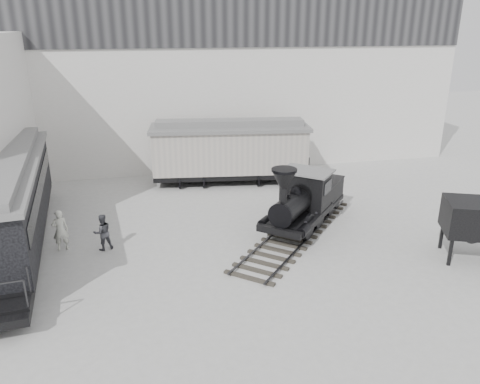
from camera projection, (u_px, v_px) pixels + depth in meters
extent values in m
plane|color=#9E9E9B|center=(274.00, 269.00, 19.01)|extent=(90.00, 90.00, 0.00)
cube|color=silver|center=(212.00, 86.00, 30.93)|extent=(34.00, 2.40, 11.00)
cube|color=#232326|center=(214.00, 22.00, 28.42)|extent=(34.00, 0.12, 3.00)
cube|color=#2E2A23|center=(295.00, 232.00, 22.17)|extent=(8.27, 9.06, 0.18)
cube|color=#2D2D30|center=(280.00, 228.00, 22.51)|extent=(6.68, 7.68, 0.07)
cube|color=#2D2D30|center=(311.00, 235.00, 21.80)|extent=(6.68, 7.68, 0.07)
cylinder|color=black|center=(274.00, 219.00, 21.87)|extent=(0.89, 1.00, 1.21)
cylinder|color=black|center=(309.00, 227.00, 21.10)|extent=(0.89, 1.00, 1.21)
cylinder|color=black|center=(286.00, 209.00, 23.04)|extent=(0.89, 1.00, 1.21)
cylinder|color=black|center=(319.00, 216.00, 22.28)|extent=(0.89, 1.00, 1.21)
cube|color=black|center=(297.00, 215.00, 22.03)|extent=(4.24, 4.42, 0.31)
cylinder|color=black|center=(292.00, 206.00, 21.15)|extent=(2.48, 2.62, 1.10)
cylinder|color=black|center=(283.00, 195.00, 20.05)|extent=(0.40, 0.40, 0.66)
cone|color=black|center=(284.00, 180.00, 19.81)|extent=(1.49, 1.49, 0.77)
sphere|color=black|center=(296.00, 193.00, 21.34)|extent=(0.57, 0.57, 0.57)
cube|color=black|center=(306.00, 189.00, 22.50)|extent=(2.59, 2.52, 1.70)
cube|color=slate|center=(307.00, 171.00, 22.20)|extent=(2.89, 2.83, 0.09)
cube|color=black|center=(319.00, 189.00, 24.34)|extent=(2.93, 2.95, 0.99)
cylinder|color=black|center=(192.00, 176.00, 29.22)|extent=(2.16, 1.09, 0.83)
cylinder|color=black|center=(268.00, 174.00, 29.61)|extent=(2.16, 1.09, 0.83)
cube|color=black|center=(230.00, 172.00, 29.35)|extent=(9.58, 3.78, 0.31)
cube|color=#A59E96|center=(230.00, 150.00, 28.86)|extent=(9.60, 3.88, 2.59)
cube|color=slate|center=(230.00, 127.00, 28.38)|extent=(9.95, 4.23, 0.21)
cube|color=slate|center=(230.00, 123.00, 28.28)|extent=(9.00, 2.39, 0.37)
cylinder|color=black|center=(21.00, 207.00, 24.34)|extent=(2.33, 1.08, 0.86)
cube|color=black|center=(10.00, 236.00, 20.42)|extent=(4.17, 14.32, 0.31)
cube|color=black|center=(6.00, 199.00, 20.45)|extent=(4.08, 12.50, 2.76)
cube|color=black|center=(40.00, 187.00, 20.74)|extent=(1.19, 11.40, 0.77)
cube|color=slate|center=(0.00, 166.00, 19.95)|extent=(4.33, 12.93, 0.20)
imported|color=silver|center=(60.00, 230.00, 20.36)|extent=(0.75, 0.56, 1.87)
imported|color=#3E3E45|center=(103.00, 232.00, 20.41)|extent=(0.96, 0.85, 1.65)
cube|color=black|center=(450.00, 252.00, 19.13)|extent=(0.17, 0.17, 1.18)
cube|color=black|center=(441.00, 236.00, 20.62)|extent=(0.17, 0.17, 1.18)
cube|color=black|center=(475.00, 218.00, 19.28)|extent=(2.91, 2.68, 1.39)
cone|color=black|center=(471.00, 236.00, 19.57)|extent=(2.38, 2.38, 0.53)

